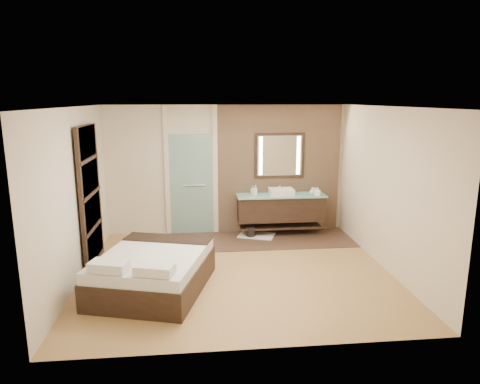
{
  "coord_description": "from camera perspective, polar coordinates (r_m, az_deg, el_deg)",
  "views": [
    {
      "loc": [
        -0.63,
        -6.63,
        2.83
      ],
      "look_at": [
        0.11,
        0.6,
        1.23
      ],
      "focal_mm": 32.0,
      "sensor_mm": 36.0,
      "label": 1
    }
  ],
  "objects": [
    {
      "name": "shoji_partition",
      "position": [
        7.62,
        -19.31,
        -0.56
      ],
      "size": [
        0.06,
        1.2,
        2.4
      ],
      "color": "black",
      "rests_on": "floor"
    },
    {
      "name": "tile_strip",
      "position": [
        8.79,
        2.55,
        -6.34
      ],
      "size": [
        3.8,
        1.3,
        0.01
      ],
      "primitive_type": "cube",
      "color": "#3D2B21",
      "rests_on": "floor"
    },
    {
      "name": "waste_bin",
      "position": [
        8.89,
        1.41,
        -5.35
      ],
      "size": [
        0.21,
        0.21,
        0.23
      ],
      "primitive_type": "cylinder",
      "rotation": [
        0.0,
        0.0,
        0.12
      ],
      "color": "black",
      "rests_on": "floor"
    },
    {
      "name": "bath_mat",
      "position": [
        9.01,
        2.22,
        -5.78
      ],
      "size": [
        0.85,
        0.72,
        0.02
      ],
      "primitive_type": "cube",
      "rotation": [
        0.0,
        0.0,
        -0.36
      ],
      "color": "white",
      "rests_on": "floor"
    },
    {
      "name": "soap_bottle_b",
      "position": [
        8.92,
        1.72,
        0.27
      ],
      "size": [
        0.09,
        0.09,
        0.18
      ],
      "primitive_type": "imported",
      "rotation": [
        0.0,
        0.0,
        0.16
      ],
      "color": "#B2B2B2",
      "rests_on": "vanity"
    },
    {
      "name": "bed",
      "position": [
        6.64,
        -11.52,
        -10.3
      ],
      "size": [
        1.91,
        2.16,
        0.71
      ],
      "rotation": [
        0.0,
        0.0,
        -0.28
      ],
      "color": "black",
      "rests_on": "floor"
    },
    {
      "name": "frosted_door",
      "position": [
        8.99,
        -6.49,
        1.53
      ],
      "size": [
        1.1,
        0.12,
        2.7
      ],
      "color": "silver",
      "rests_on": "floor"
    },
    {
      "name": "stone_wall",
      "position": [
        9.13,
        5.19,
        3.03
      ],
      "size": [
        2.6,
        0.08,
        2.7
      ],
      "primitive_type": "cube",
      "color": "tan",
      "rests_on": "floor"
    },
    {
      "name": "soap_bottle_a",
      "position": [
        8.8,
        2.07,
        0.21
      ],
      "size": [
        0.1,
        0.1,
        0.21
      ],
      "primitive_type": "imported",
      "rotation": [
        0.0,
        0.0,
        0.29
      ],
      "color": "silver",
      "rests_on": "vanity"
    },
    {
      "name": "tissue_box",
      "position": [
        8.96,
        10.27,
        -0.13
      ],
      "size": [
        0.16,
        0.16,
        0.1
      ],
      "primitive_type": "cube",
      "rotation": [
        0.0,
        0.0,
        -0.38
      ],
      "color": "white",
      "rests_on": "vanity"
    },
    {
      "name": "vanity",
      "position": [
        9.01,
        5.44,
        -2.11
      ],
      "size": [
        1.85,
        0.55,
        0.88
      ],
      "color": "black",
      "rests_on": "stone_wall"
    },
    {
      "name": "cup",
      "position": [
        9.21,
        10.1,
        0.22
      ],
      "size": [
        0.16,
        0.16,
        0.1
      ],
      "primitive_type": "imported",
      "rotation": [
        0.0,
        0.0,
        0.34
      ],
      "color": "silver",
      "rests_on": "vanity"
    },
    {
      "name": "mirror_unit",
      "position": [
        9.03,
        5.29,
        4.86
      ],
      "size": [
        1.06,
        0.04,
        0.96
      ],
      "color": "black",
      "rests_on": "stone_wall"
    },
    {
      "name": "floor",
      "position": [
        7.23,
        -0.37,
        -10.6
      ],
      "size": [
        5.0,
        5.0,
        0.0
      ],
      "primitive_type": "plane",
      "color": "#A27744",
      "rests_on": "ground"
    },
    {
      "name": "soap_bottle_c",
      "position": [
        8.98,
        9.61,
        0.12
      ],
      "size": [
        0.14,
        0.14,
        0.16
      ],
      "primitive_type": "imported",
      "rotation": [
        0.0,
        0.0,
        0.15
      ],
      "color": "#A9D4D3",
      "rests_on": "vanity"
    }
  ]
}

